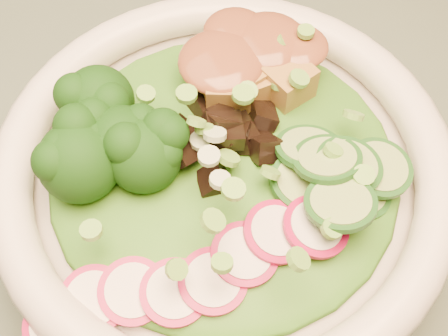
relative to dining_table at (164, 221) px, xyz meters
name	(u,v)px	position (x,y,z in m)	size (l,w,h in m)	color
dining_table	(164,221)	(0.00, 0.00, 0.00)	(1.20, 0.80, 0.75)	black
salad_bowl	(224,184)	(0.04, -0.07, 0.16)	(0.31, 0.31, 0.08)	silver
lettuce_bed	(224,167)	(0.04, -0.07, 0.18)	(0.23, 0.23, 0.03)	#226114
broccoli_florets	(114,140)	(-0.03, -0.04, 0.20)	(0.09, 0.08, 0.05)	black
radish_slices	(209,272)	(0.00, -0.14, 0.19)	(0.13, 0.05, 0.02)	#9E0C3D
cucumber_slices	(340,173)	(0.10, -0.10, 0.20)	(0.08, 0.08, 0.04)	#89AB5F
mushroom_heap	(227,136)	(0.04, -0.06, 0.20)	(0.08, 0.08, 0.05)	black
tofu_cubes	(243,70)	(0.07, 0.00, 0.20)	(0.10, 0.07, 0.04)	olive
peanut_sauce	(244,56)	(0.07, 0.00, 0.21)	(0.08, 0.06, 0.02)	brown
scallion_garnish	(224,144)	(0.04, -0.07, 0.21)	(0.22, 0.22, 0.03)	#6AAB3C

